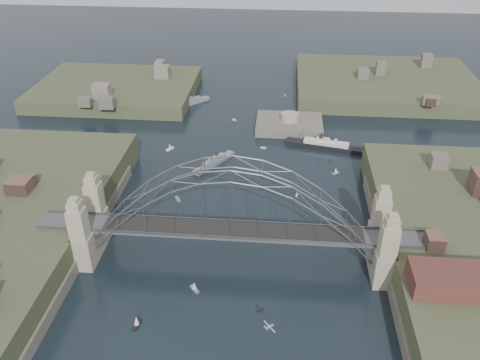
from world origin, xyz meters
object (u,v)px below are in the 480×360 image
bridge (232,214)px  wharf_shed (466,281)px  ocean_liner (326,146)px  fort_island (289,129)px  naval_cruiser_far (191,102)px  naval_cruiser_near (214,162)px

bridge → wharf_shed: 46.23m
ocean_liner → fort_island: bearing=130.3°
fort_island → naval_cruiser_far: bearing=153.8°
naval_cruiser_far → wharf_shed: bearing=-56.0°
bridge → ocean_liner: bridge is taller
bridge → fort_island: size_ratio=3.82×
naval_cruiser_near → naval_cruiser_far: (-14.90, 45.19, 0.07)m
fort_island → ocean_liner: bearing=-49.7°
bridge → ocean_liner: (23.57, 56.37, -11.36)m
naval_cruiser_far → naval_cruiser_near: bearing=-71.8°
fort_island → naval_cruiser_near: fort_island is taller
ocean_liner → bridge: bearing=-112.7°
naval_cruiser_near → naval_cruiser_far: 47.58m
bridge → wharf_shed: (44.00, -14.00, -2.32)m
bridge → wharf_shed: size_ratio=4.20×
bridge → fort_island: 72.14m
naval_cruiser_far → ocean_liner: size_ratio=0.51×
bridge → naval_cruiser_far: bridge is taller
naval_cruiser_far → ocean_liner: ocean_liner is taller
wharf_shed → naval_cruiser_far: wharf_shed is taller
bridge → naval_cruiser_far: bearing=105.7°
bridge → fort_island: (12.00, 70.00, -12.66)m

